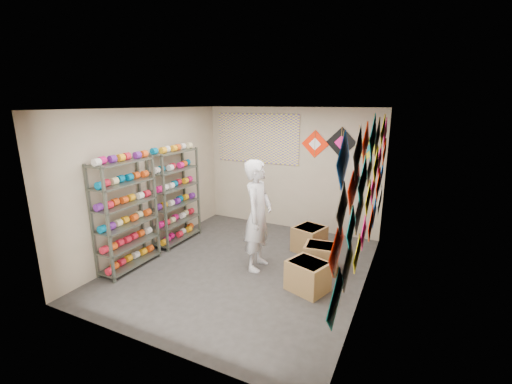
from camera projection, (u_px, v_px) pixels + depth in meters
The scene contains 12 objects.
ground at pixel (243, 267), 6.00m from camera, with size 4.50×4.50×0.00m, color #2B2826.
room_walls at pixel (243, 175), 5.58m from camera, with size 4.50×4.50×4.50m.
shelf_rack_front at pixel (126, 215), 5.76m from camera, with size 0.40×1.10×1.90m, color #4C5147.
shelf_rack_back at pixel (175, 197), 6.89m from camera, with size 0.40×1.10×1.90m, color #4C5147.
string_spools at pixel (153, 200), 6.30m from camera, with size 0.12×2.36×0.12m.
kite_wall_display at pixel (368, 191), 4.70m from camera, with size 0.06×4.26×2.09m.
back_wall_kites at pixel (338, 144), 7.01m from camera, with size 1.59×0.02×0.68m.
poster at pixel (257, 138), 7.77m from camera, with size 2.00×0.01×1.10m, color #554494.
shopkeeper at pixel (258, 215), 5.76m from camera, with size 0.51×0.73×1.90m, color silver.
carton_a at pixel (308, 276), 5.20m from camera, with size 0.56×0.47×0.47m, color olive.
carton_b at pixel (321, 257), 5.85m from camera, with size 0.55×0.45×0.45m, color olive.
carton_c at pixel (309, 239), 6.60m from camera, with size 0.50×0.56×0.48m, color olive.
Camera 1 is at (2.57, -4.82, 2.80)m, focal length 24.00 mm.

